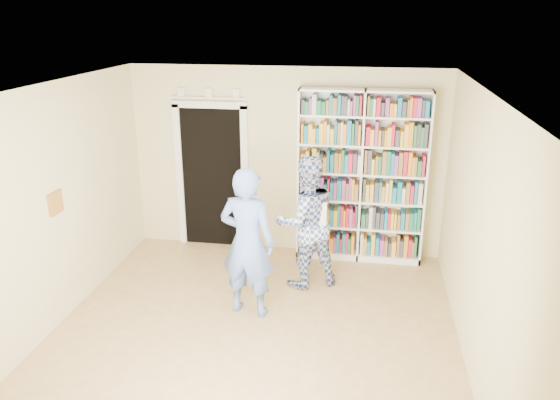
{
  "coord_description": "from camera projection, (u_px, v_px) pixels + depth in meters",
  "views": [
    {
      "loc": [
        1.14,
        -5.01,
        3.42
      ],
      "look_at": [
        0.18,
        0.9,
        1.33
      ],
      "focal_mm": 35.0,
      "sensor_mm": 36.0,
      "label": 1
    }
  ],
  "objects": [
    {
      "name": "wall_left",
      "position": [
        44.0,
        213.0,
        5.87
      ],
      "size": [
        0.0,
        5.0,
        5.0
      ],
      "primitive_type": "plane",
      "rotation": [
        1.57,
        0.0,
        1.57
      ],
      "color": "beige",
      "rests_on": "floor"
    },
    {
      "name": "floor",
      "position": [
        251.0,
        340.0,
        5.97
      ],
      "size": [
        5.0,
        5.0,
        0.0
      ],
      "primitive_type": "plane",
      "color": "#987649",
      "rests_on": "ground"
    },
    {
      "name": "doorway",
      "position": [
        212.0,
        170.0,
        8.06
      ],
      "size": [
        1.1,
        0.08,
        2.43
      ],
      "color": "black",
      "rests_on": "floor"
    },
    {
      "name": "man_blue",
      "position": [
        247.0,
        243.0,
        6.25
      ],
      "size": [
        0.72,
        0.53,
        1.8
      ],
      "primitive_type": "imported",
      "rotation": [
        0.0,
        0.0,
        2.98
      ],
      "color": "#5C7FCC",
      "rests_on": "floor"
    },
    {
      "name": "wall_right",
      "position": [
        480.0,
        240.0,
        5.18
      ],
      "size": [
        0.0,
        5.0,
        5.0
      ],
      "primitive_type": "plane",
      "rotation": [
        1.57,
        0.0,
        -1.57
      ],
      "color": "beige",
      "rests_on": "floor"
    },
    {
      "name": "wall_art",
      "position": [
        56.0,
        203.0,
        6.04
      ],
      "size": [
        0.03,
        0.25,
        0.25
      ],
      "primitive_type": "cube",
      "color": "brown",
      "rests_on": "wall_left"
    },
    {
      "name": "bookshelf",
      "position": [
        361.0,
        176.0,
        7.59
      ],
      "size": [
        1.77,
        0.33,
        2.43
      ],
      "rotation": [
        0.0,
        0.0,
        -0.05
      ],
      "color": "white",
      "rests_on": "floor"
    },
    {
      "name": "man_plaid",
      "position": [
        306.0,
        222.0,
        6.93
      ],
      "size": [
        1.05,
        0.97,
        1.74
      ],
      "primitive_type": "imported",
      "rotation": [
        0.0,
        0.0,
        3.61
      ],
      "color": "navy",
      "rests_on": "floor"
    },
    {
      "name": "paper_sheet",
      "position": [
        318.0,
        215.0,
        6.69
      ],
      "size": [
        0.22,
        0.06,
        0.31
      ],
      "primitive_type": "cube",
      "rotation": [
        0.0,
        0.0,
        0.22
      ],
      "color": "white",
      "rests_on": "man_plaid"
    },
    {
      "name": "ceiling",
      "position": [
        246.0,
        92.0,
        5.08
      ],
      "size": [
        5.0,
        5.0,
        0.0
      ],
      "primitive_type": "plane",
      "rotation": [
        3.14,
        0.0,
        0.0
      ],
      "color": "white",
      "rests_on": "wall_back"
    },
    {
      "name": "wall_back",
      "position": [
        286.0,
        162.0,
        7.86
      ],
      "size": [
        4.5,
        0.0,
        4.5
      ],
      "primitive_type": "plane",
      "rotation": [
        1.57,
        0.0,
        0.0
      ],
      "color": "beige",
      "rests_on": "floor"
    }
  ]
}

